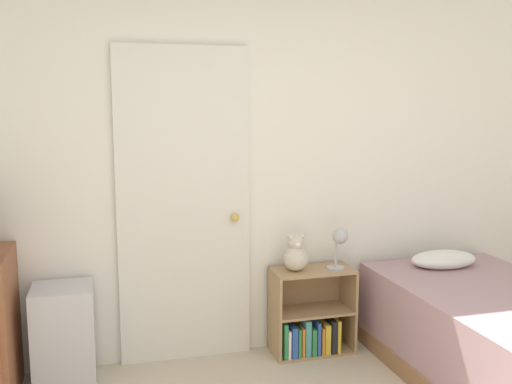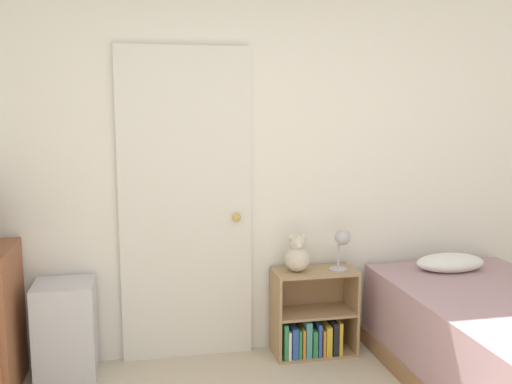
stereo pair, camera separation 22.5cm
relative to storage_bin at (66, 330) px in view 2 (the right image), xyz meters
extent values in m
cube|color=white|center=(1.11, 0.22, 0.97)|extent=(10.00, 0.06, 2.55)
cube|color=silver|center=(0.77, 0.17, 0.72)|extent=(0.86, 0.04, 2.06)
sphere|color=gold|center=(1.10, 0.12, 0.65)|extent=(0.06, 0.06, 0.06)
cube|color=silver|center=(0.00, 0.00, 0.00)|extent=(0.36, 0.34, 0.61)
cube|color=tan|center=(1.34, 0.03, -0.01)|extent=(0.02, 0.28, 0.58)
cube|color=tan|center=(1.88, 0.03, -0.01)|extent=(0.02, 0.28, 0.58)
cube|color=tan|center=(1.61, 0.03, -0.30)|extent=(0.52, 0.28, 0.02)
cube|color=tan|center=(1.61, 0.03, -0.01)|extent=(0.52, 0.28, 0.02)
cube|color=tan|center=(1.61, 0.03, 0.27)|extent=(0.52, 0.28, 0.02)
cube|color=tan|center=(1.61, 0.17, -0.01)|extent=(0.55, 0.01, 0.58)
cube|color=#338C4C|center=(1.39, 0.00, -0.17)|extent=(0.03, 0.21, 0.24)
cube|color=white|center=(1.41, 0.01, -0.19)|extent=(0.02, 0.24, 0.19)
cube|color=#3359B2|center=(1.45, -0.02, -0.18)|extent=(0.04, 0.17, 0.21)
cube|color=#338C4C|center=(1.48, 0.01, -0.19)|extent=(0.02, 0.23, 0.19)
cube|color=orange|center=(1.51, 0.00, -0.19)|extent=(0.02, 0.21, 0.20)
cube|color=teal|center=(1.54, 0.00, -0.16)|extent=(0.04, 0.20, 0.25)
cube|color=#338C4C|center=(1.59, 0.00, -0.20)|extent=(0.03, 0.21, 0.18)
cube|color=#3359B2|center=(1.62, 0.00, -0.17)|extent=(0.02, 0.20, 0.23)
cube|color=orange|center=(1.65, 0.02, -0.20)|extent=(0.02, 0.24, 0.18)
cube|color=gold|center=(1.68, 0.00, -0.19)|extent=(0.04, 0.20, 0.20)
cube|color=black|center=(1.73, 0.00, -0.18)|extent=(0.04, 0.20, 0.22)
cube|color=gold|center=(1.76, -0.01, -0.17)|extent=(0.02, 0.19, 0.22)
sphere|color=beige|center=(1.49, 0.03, 0.36)|extent=(0.17, 0.17, 0.17)
sphere|color=beige|center=(1.49, 0.03, 0.48)|extent=(0.10, 0.10, 0.10)
sphere|color=silver|center=(1.49, -0.02, 0.47)|extent=(0.04, 0.04, 0.04)
sphere|color=beige|center=(1.45, 0.03, 0.52)|extent=(0.04, 0.04, 0.04)
sphere|color=beige|center=(1.53, 0.03, 0.52)|extent=(0.04, 0.04, 0.04)
cylinder|color=#B2B2B7|center=(1.77, 0.00, 0.29)|extent=(0.12, 0.12, 0.01)
cylinder|color=#B2B2B7|center=(1.77, 0.00, 0.38)|extent=(0.01, 0.01, 0.19)
sphere|color=#B2B2B7|center=(1.79, -0.02, 0.51)|extent=(0.11, 0.11, 0.11)
ellipsoid|color=white|center=(2.53, -0.10, 0.32)|extent=(0.48, 0.28, 0.12)
camera|label=1|loc=(0.25, -3.47, 1.37)|focal=40.00mm
camera|label=2|loc=(0.47, -3.52, 1.37)|focal=40.00mm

